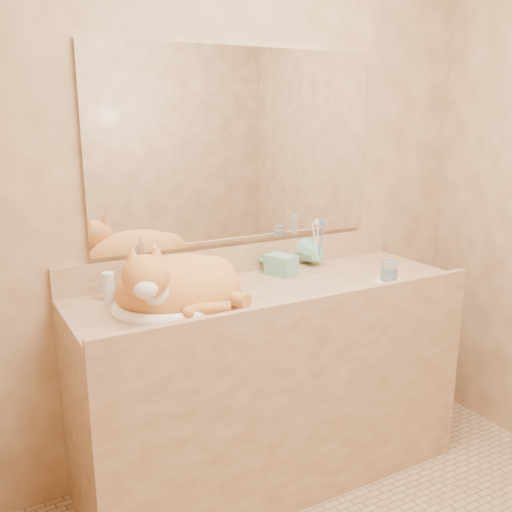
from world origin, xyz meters
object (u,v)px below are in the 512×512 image
cat (176,283)px  vanity_counter (270,384)px  soap_dispenser (293,255)px  sink_basin (173,287)px  toothbrush_cup (318,256)px  water_glass (389,270)px

cat → vanity_counter: bearing=13.8°
cat → soap_dispenser: size_ratio=2.47×
sink_basin → cat: 0.02m
cat → soap_dispenser: (0.57, 0.10, 0.01)m
cat → toothbrush_cup: (0.75, 0.17, -0.03)m
soap_dispenser → cat: bearing=168.9°
water_glass → toothbrush_cup: bearing=110.7°
soap_dispenser → water_glass: size_ratio=2.32×
vanity_counter → sink_basin: (-0.42, -0.02, 0.49)m
cat → toothbrush_cup: bearing=24.1°
sink_basin → soap_dispenser: 0.59m
cat → soap_dispenser: cat is taller
cat → water_glass: cat is taller
vanity_counter → water_glass: (0.46, -0.18, 0.48)m
vanity_counter → toothbrush_cup: 0.60m
soap_dispenser → toothbrush_cup: (0.18, 0.07, -0.04)m
sink_basin → cat: (0.01, 0.00, 0.01)m
vanity_counter → sink_basin: size_ratio=3.59×
sink_basin → toothbrush_cup: 0.78m
vanity_counter → soap_dispenser: soap_dispenser is taller
cat → water_glass: bearing=0.9°
vanity_counter → water_glass: bearing=-21.1°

